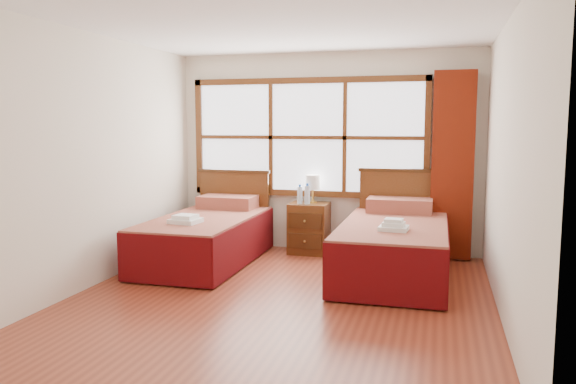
# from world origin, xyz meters

# --- Properties ---
(floor) EXTENTS (4.50, 4.50, 0.00)m
(floor) POSITION_xyz_m (0.00, 0.00, 0.00)
(floor) COLOR brown
(floor) RESTS_ON ground
(ceiling) EXTENTS (4.50, 4.50, 0.00)m
(ceiling) POSITION_xyz_m (0.00, 0.00, 2.60)
(ceiling) COLOR white
(ceiling) RESTS_ON wall_back
(wall_back) EXTENTS (4.00, 0.00, 4.00)m
(wall_back) POSITION_xyz_m (0.00, 2.25, 1.30)
(wall_back) COLOR silver
(wall_back) RESTS_ON floor
(wall_left) EXTENTS (0.00, 4.50, 4.50)m
(wall_left) POSITION_xyz_m (-2.00, 0.00, 1.30)
(wall_left) COLOR silver
(wall_left) RESTS_ON floor
(wall_right) EXTENTS (0.00, 4.50, 4.50)m
(wall_right) POSITION_xyz_m (2.00, 0.00, 1.30)
(wall_right) COLOR silver
(wall_right) RESTS_ON floor
(window) EXTENTS (3.16, 0.06, 1.56)m
(window) POSITION_xyz_m (-0.25, 2.21, 1.50)
(window) COLOR white
(window) RESTS_ON wall_back
(curtain) EXTENTS (0.50, 0.16, 2.30)m
(curtain) POSITION_xyz_m (1.60, 2.11, 1.17)
(curtain) COLOR maroon
(curtain) RESTS_ON wall_back
(bed_left) EXTENTS (1.09, 2.11, 1.06)m
(bed_left) POSITION_xyz_m (-1.26, 1.20, 0.32)
(bed_left) COLOR #3B200C
(bed_left) RESTS_ON floor
(bed_right) EXTENTS (1.15, 2.22, 1.12)m
(bed_right) POSITION_xyz_m (0.99, 1.20, 0.34)
(bed_right) COLOR #3B200C
(bed_right) RESTS_ON floor
(nightstand) EXTENTS (0.49, 0.48, 0.66)m
(nightstand) POSITION_xyz_m (-0.17, 1.99, 0.33)
(nightstand) COLOR #582E13
(nightstand) RESTS_ON floor
(towels_left) EXTENTS (0.35, 0.31, 0.09)m
(towels_left) POSITION_xyz_m (-1.31, 0.70, 0.61)
(towels_left) COLOR white
(towels_left) RESTS_ON bed_left
(towels_right) EXTENTS (0.30, 0.27, 0.12)m
(towels_right) POSITION_xyz_m (1.01, 0.70, 0.65)
(towels_right) COLOR white
(towels_right) RESTS_ON bed_right
(lamp) EXTENTS (0.19, 0.19, 0.36)m
(lamp) POSITION_xyz_m (-0.14, 2.04, 0.91)
(lamp) COLOR gold
(lamp) RESTS_ON nightstand
(bottle_near) EXTENTS (0.07, 0.07, 0.25)m
(bottle_near) POSITION_xyz_m (-0.28, 1.92, 0.77)
(bottle_near) COLOR silver
(bottle_near) RESTS_ON nightstand
(bottle_far) EXTENTS (0.07, 0.07, 0.27)m
(bottle_far) POSITION_xyz_m (-0.18, 1.91, 0.78)
(bottle_far) COLOR silver
(bottle_far) RESTS_ON nightstand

